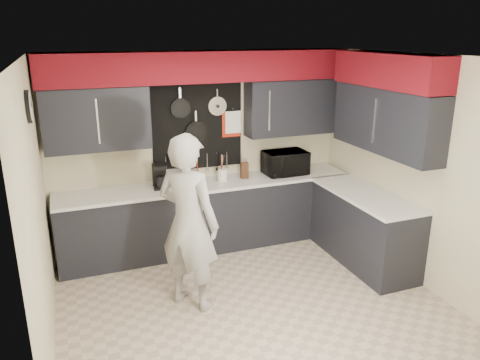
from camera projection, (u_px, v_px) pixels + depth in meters
name	position (u px, v px, depth m)	size (l,w,h in m)	color
ground	(249.00, 300.00, 5.15)	(4.00, 4.00, 0.00)	#C1AF96
back_wall_assembly	(204.00, 98.00, 5.96)	(4.00, 0.36, 2.60)	beige
right_wall_assembly	(390.00, 111.00, 5.42)	(0.36, 3.50, 2.60)	beige
left_wall_assembly	(38.00, 210.00, 4.08)	(0.05, 3.50, 2.60)	beige
base_cabinets	(252.00, 219.00, 6.18)	(3.95, 2.20, 0.92)	black
microwave	(285.00, 163.00, 6.49)	(0.58, 0.40, 0.32)	black
knife_block	(244.00, 170.00, 6.31)	(0.10, 0.10, 0.22)	#372111
utensil_crock	(223.00, 175.00, 6.21)	(0.13, 0.13, 0.16)	white
coffee_maker	(160.00, 175.00, 5.91)	(0.21, 0.24, 0.32)	black
person	(189.00, 223.00, 4.80)	(0.69, 0.45, 1.89)	#9D9D9B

